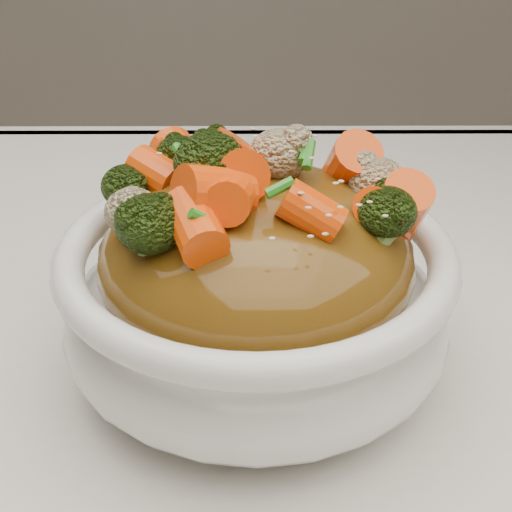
{
  "coord_description": "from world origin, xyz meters",
  "views": [
    {
      "loc": [
        -0.03,
        -0.28,
        1.02
      ],
      "look_at": [
        -0.03,
        0.05,
        0.82
      ],
      "focal_mm": 55.0,
      "sensor_mm": 36.0,
      "label": 1
    }
  ],
  "objects": [
    {
      "name": "cauliflower",
      "position": [
        -0.03,
        0.05,
        0.87
      ],
      "size": [
        0.19,
        0.19,
        0.03
      ],
      "primitive_type": null,
      "rotation": [
        0.0,
        0.0,
        -0.21
      ],
      "color": "tan",
      "rests_on": "sauce_base"
    },
    {
      "name": "bowl",
      "position": [
        -0.03,
        0.05,
        0.79
      ],
      "size": [
        0.24,
        0.24,
        0.08
      ],
      "primitive_type": null,
      "rotation": [
        0.0,
        0.0,
        -0.21
      ],
      "color": "white",
      "rests_on": "tablecloth"
    },
    {
      "name": "tablecloth",
      "position": [
        0.0,
        0.0,
        0.73
      ],
      "size": [
        1.2,
        0.8,
        0.04
      ],
      "primitive_type": "cube",
      "color": "silver",
      "rests_on": "dining_table"
    },
    {
      "name": "sesame_seeds",
      "position": [
        -0.03,
        0.05,
        0.88
      ],
      "size": [
        0.17,
        0.17,
        0.01
      ],
      "primitive_type": null,
      "rotation": [
        0.0,
        0.0,
        -0.21
      ],
      "color": "beige",
      "rests_on": "sauce_base"
    },
    {
      "name": "broccoli",
      "position": [
        -0.03,
        0.05,
        0.87
      ],
      "size": [
        0.19,
        0.19,
        0.04
      ],
      "primitive_type": null,
      "rotation": [
        0.0,
        0.0,
        -0.21
      ],
      "color": "black",
      "rests_on": "sauce_base"
    },
    {
      "name": "sauce_base",
      "position": [
        -0.03,
        0.05,
        0.82
      ],
      "size": [
        0.19,
        0.19,
        0.09
      ],
      "primitive_type": "ellipsoid",
      "rotation": [
        0.0,
        0.0,
        -0.21
      ],
      "color": "#5F3D10",
      "rests_on": "bowl"
    },
    {
      "name": "carrots",
      "position": [
        -0.03,
        0.05,
        0.87
      ],
      "size": [
        0.19,
        0.19,
        0.05
      ],
      "primitive_type": null,
      "rotation": [
        0.0,
        0.0,
        -0.21
      ],
      "color": "#F74B08",
      "rests_on": "sauce_base"
    },
    {
      "name": "scallions",
      "position": [
        -0.03,
        0.05,
        0.88
      ],
      "size": [
        0.14,
        0.14,
        0.02
      ],
      "primitive_type": null,
      "rotation": [
        0.0,
        0.0,
        -0.21
      ],
      "color": "#267D1C",
      "rests_on": "sauce_base"
    }
  ]
}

